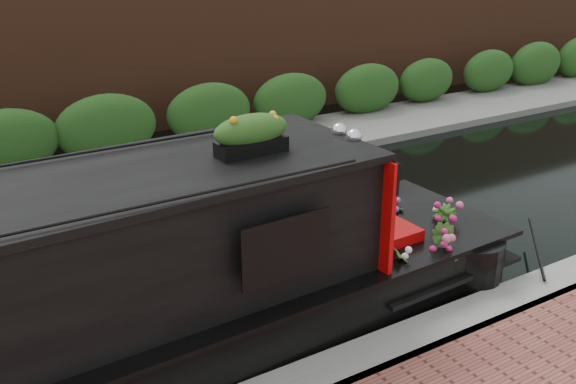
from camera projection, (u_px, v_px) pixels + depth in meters
ground at (224, 256)px, 9.55m from camera, size 80.00×80.00×0.00m
near_bank_coping at (358, 377)px, 6.94m from camera, size 40.00×0.60×0.50m
far_bank_path at (132, 173)px, 12.88m from camera, size 40.00×2.40×0.34m
far_hedge at (118, 160)px, 13.59m from camera, size 40.00×1.10×2.80m
far_brick_wall at (90, 136)px, 15.25m from camera, size 40.00×1.00×8.00m
rope_fender at (474, 247)px, 9.47m from camera, size 0.31×0.35×0.31m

